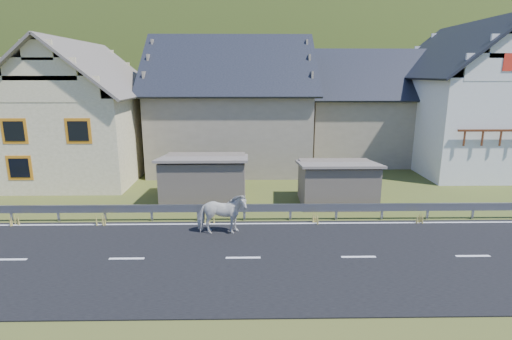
{
  "coord_description": "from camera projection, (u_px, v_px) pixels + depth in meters",
  "views": [
    {
      "loc": [
        0.23,
        -12.65,
        6.23
      ],
      "look_at": [
        0.51,
        3.89,
        2.21
      ],
      "focal_mm": 28.0,
      "sensor_mm": 36.0,
      "label": 1
    }
  ],
  "objects": [
    {
      "name": "ground",
      "position": [
        243.0,
        259.0,
        13.76
      ],
      "size": [
        160.0,
        160.0,
        0.0
      ],
      "primitive_type": "plane",
      "color": "#3A4F1B",
      "rests_on": "ground"
    },
    {
      "name": "road",
      "position": [
        243.0,
        258.0,
        13.75
      ],
      "size": [
        60.0,
        7.0,
        0.04
      ],
      "primitive_type": "cube",
      "color": "black",
      "rests_on": "ground"
    },
    {
      "name": "lane_markings",
      "position": [
        243.0,
        258.0,
        13.75
      ],
      "size": [
        60.0,
        6.6,
        0.01
      ],
      "primitive_type": "cube",
      "color": "silver",
      "rests_on": "road"
    },
    {
      "name": "guardrail",
      "position": [
        244.0,
        208.0,
        17.2
      ],
      "size": [
        28.1,
        0.09,
        0.75
      ],
      "color": "#93969B",
      "rests_on": "ground"
    },
    {
      "name": "shed_left",
      "position": [
        205.0,
        180.0,
        19.78
      ],
      "size": [
        4.3,
        3.3,
        2.4
      ],
      "primitive_type": "cube",
      "color": "#6F6353",
      "rests_on": "ground"
    },
    {
      "name": "shed_right",
      "position": [
        337.0,
        184.0,
        19.43
      ],
      "size": [
        3.8,
        2.9,
        2.2
      ],
      "primitive_type": "cube",
      "color": "#6F6353",
      "rests_on": "ground"
    },
    {
      "name": "house_cream",
      "position": [
        81.0,
        105.0,
        24.22
      ],
      "size": [
        7.8,
        9.8,
        8.3
      ],
      "color": "#F9E9B7",
      "rests_on": "ground"
    },
    {
      "name": "house_stone_a",
      "position": [
        231.0,
        97.0,
        27.22
      ],
      "size": [
        10.8,
        9.8,
        8.9
      ],
      "color": "gray",
      "rests_on": "ground"
    },
    {
      "name": "house_stone_b",
      "position": [
        368.0,
        101.0,
        29.42
      ],
      "size": [
        9.8,
        8.8,
        8.1
      ],
      "color": "gray",
      "rests_on": "ground"
    },
    {
      "name": "house_white",
      "position": [
        472.0,
        91.0,
        26.41
      ],
      "size": [
        8.8,
        10.8,
        9.7
      ],
      "color": "silver",
      "rests_on": "ground"
    },
    {
      "name": "mountain",
      "position": [
        259.0,
        129.0,
        193.45
      ],
      "size": [
        440.0,
        280.0,
        260.0
      ],
      "primitive_type": "ellipsoid",
      "color": "#2C3D11",
      "rests_on": "ground"
    },
    {
      "name": "conifer_patch",
      "position": [
        63.0,
        74.0,
        118.31
      ],
      "size": [
        76.0,
        50.0,
        28.0
      ],
      "primitive_type": "ellipsoid",
      "color": "black",
      "rests_on": "ground"
    },
    {
      "name": "horse",
      "position": [
        222.0,
        214.0,
        15.63
      ],
      "size": [
        0.99,
        2.0,
        1.65
      ],
      "primitive_type": "imported",
      "rotation": [
        0.0,
        0.0,
        1.62
      ],
      "color": "silver",
      "rests_on": "road"
    }
  ]
}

